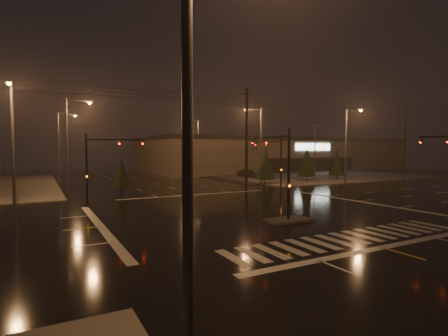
{
  "coord_description": "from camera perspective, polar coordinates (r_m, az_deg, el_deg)",
  "views": [
    {
      "loc": [
        -14.28,
        -21.79,
        4.62
      ],
      "look_at": [
        0.36,
        5.49,
        3.0
      ],
      "focal_mm": 28.0,
      "sensor_mm": 36.0,
      "label": 1
    }
  ],
  "objects": [
    {
      "name": "ground",
      "position": [
        26.46,
        4.98,
        -7.07
      ],
      "size": [
        140.0,
        140.0,
        0.0
      ],
      "primitive_type": "plane",
      "color": "black",
      "rests_on": "ground"
    },
    {
      "name": "stop_bar_far",
      "position": [
        36.06,
        -4.66,
        -4.37
      ],
      "size": [
        16.0,
        0.5,
        0.01
      ],
      "primitive_type": "cube",
      "color": "beige",
      "rests_on": "ground"
    },
    {
      "name": "utility_pole_1",
      "position": [
        42.19,
        3.7,
        5.04
      ],
      "size": [
        2.2,
        0.32,
        12.0
      ],
      "color": "black",
      "rests_on": "ground"
    },
    {
      "name": "stop_bar_near",
      "position": [
        18.48,
        24.41,
        -11.74
      ],
      "size": [
        16.0,
        0.5,
        0.01
      ],
      "primitive_type": "cube",
      "color": "beige",
      "rests_on": "ground"
    },
    {
      "name": "streetlight_5",
      "position": [
        33.04,
        -31.29,
        4.61
      ],
      "size": [
        0.32,
        2.77,
        10.0
      ],
      "color": "#38383A",
      "rests_on": "ground"
    },
    {
      "name": "signal_mast_nw",
      "position": [
        32.29,
        -19.7,
        1.35
      ],
      "size": [
        4.84,
        1.86,
        6.0
      ],
      "color": "black",
      "rests_on": "ground"
    },
    {
      "name": "conifer_2",
      "position": [
        56.53,
        17.95,
        0.87
      ],
      "size": [
        2.51,
        2.51,
        4.63
      ],
      "color": "black",
      "rests_on": "ground"
    },
    {
      "name": "signal_mast_ne",
      "position": [
        39.82,
        8.47,
        1.77
      ],
      "size": [
        4.84,
        1.86,
        6.0
      ],
      "color": "black",
      "rests_on": "ground"
    },
    {
      "name": "streetlight_3",
      "position": [
        45.59,
        5.77,
        4.47
      ],
      "size": [
        2.77,
        0.32,
        10.0
      ],
      "color": "#38383A",
      "rests_on": "ground"
    },
    {
      "name": "conifer_3",
      "position": [
        38.89,
        -16.39,
        -0.64
      ],
      "size": [
        1.98,
        1.98,
        3.79
      ],
      "color": "black",
      "rests_on": "ground"
    },
    {
      "name": "car_parked",
      "position": [
        58.19,
        4.02,
        -0.84
      ],
      "size": [
        2.73,
        4.59,
        1.46
      ],
      "primitive_type": "imported",
      "rotation": [
        0.0,
        0.0,
        0.25
      ],
      "color": "black",
      "rests_on": "ground"
    },
    {
      "name": "streetlight_6",
      "position": [
        49.04,
        19.57,
        4.21
      ],
      "size": [
        0.32,
        2.77,
        10.0
      ],
      "color": "#38383A",
      "rests_on": "ground"
    },
    {
      "name": "streetlight_1",
      "position": [
        39.93,
        -23.83,
        4.44
      ],
      "size": [
        2.77,
        0.32,
        10.0
      ],
      "color": "#38383A",
      "rests_on": "ground"
    },
    {
      "name": "conifer_0",
      "position": [
        46.94,
        6.65,
        0.76
      ],
      "size": [
        2.69,
        2.69,
        4.9
      ],
      "color": "black",
      "rests_on": "ground"
    },
    {
      "name": "parking_lot",
      "position": [
        70.2,
        16.46,
        -0.87
      ],
      "size": [
        50.0,
        24.0,
        0.08
      ],
      "primitive_type": "cube",
      "color": "black",
      "rests_on": "ground"
    },
    {
      "name": "utility_pole_2",
      "position": [
        63.38,
        27.46,
        4.03
      ],
      "size": [
        2.2,
        0.32,
        12.0
      ],
      "color": "black",
      "rests_on": "ground"
    },
    {
      "name": "median_island",
      "position": [
        23.26,
        10.44,
        -8.32
      ],
      "size": [
        3.0,
        1.6,
        0.15
      ],
      "primitive_type": "cube",
      "color": "#4B4943",
      "rests_on": "ground"
    },
    {
      "name": "conifer_1",
      "position": [
        52.37,
        13.38,
        0.9
      ],
      "size": [
        2.66,
        2.66,
        4.86
      ],
      "color": "black",
      "rests_on": "ground"
    },
    {
      "name": "sidewalk_ne",
      "position": [
        68.29,
        12.29,
        -0.9
      ],
      "size": [
        36.0,
        36.0,
        0.12
      ],
      "primitive_type": "cube",
      "color": "#4B4943",
      "rests_on": "ground"
    },
    {
      "name": "streetlight_0",
      "position": [
        7.56,
        -3.76,
        11.98
      ],
      "size": [
        2.77,
        0.32,
        10.0
      ],
      "color": "#38383A",
      "rests_on": "ground"
    },
    {
      "name": "retail_building",
      "position": [
        83.8,
        7.81,
        2.44
      ],
      "size": [
        60.2,
        28.3,
        7.2
      ],
      "color": "brown",
      "rests_on": "ground"
    },
    {
      "name": "streetlight_4",
      "position": [
        63.16,
        -4.44,
        4.06
      ],
      "size": [
        2.77,
        0.32,
        10.0
      ],
      "color": "#38383A",
      "rests_on": "ground"
    },
    {
      "name": "crosswalk",
      "position": [
        19.72,
        19.71,
        -10.72
      ],
      "size": [
        15.0,
        2.6,
        0.01
      ],
      "primitive_type": "cube",
      "color": "beige",
      "rests_on": "ground"
    },
    {
      "name": "signal_mast_median",
      "position": [
        23.56,
        9.11,
        0.84
      ],
      "size": [
        0.25,
        4.59,
        6.0
      ],
      "color": "black",
      "rests_on": "ground"
    },
    {
      "name": "streetlight_2",
      "position": [
        55.89,
        -25.09,
        3.93
      ],
      "size": [
        2.77,
        0.32,
        10.0
      ],
      "color": "#38383A",
      "rests_on": "ground"
    }
  ]
}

